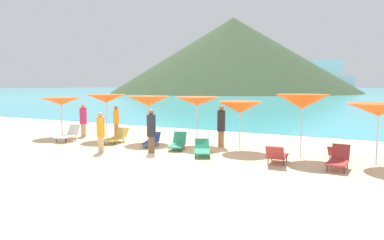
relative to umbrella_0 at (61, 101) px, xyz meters
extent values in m
cube|color=beige|center=(7.50, 8.12, -2.05)|extent=(50.00, 100.00, 0.30)
cube|color=#38B7CC|center=(7.50, 226.06, -1.89)|extent=(650.00, 440.00, 0.02)
cone|color=#384C2D|center=(-33.50, 113.28, 12.31)|extent=(93.03, 93.03, 28.42)
cylinder|color=silver|center=(0.00, 0.00, -0.90)|extent=(0.06, 0.06, 2.00)
cone|color=#EF5614|center=(0.00, 0.00, 0.00)|extent=(2.21, 2.21, 0.39)
sphere|color=silver|center=(0.00, 0.00, 0.13)|extent=(0.07, 0.07, 0.07)
cylinder|color=silver|center=(2.79, 0.42, -0.81)|extent=(0.06, 0.06, 2.18)
cone|color=#EF5614|center=(2.79, 0.42, 0.18)|extent=(2.09, 2.09, 0.41)
sphere|color=silver|center=(2.79, 0.42, 0.31)|extent=(0.07, 0.07, 0.07)
cylinder|color=silver|center=(5.19, 0.74, -0.84)|extent=(0.05, 0.05, 2.11)
cone|color=#EF5614|center=(5.19, 0.74, 0.09)|extent=(2.20, 2.20, 0.48)
sphere|color=silver|center=(5.19, 0.74, 0.24)|extent=(0.07, 0.07, 0.07)
cylinder|color=silver|center=(7.70, 1.05, -0.84)|extent=(0.05, 0.05, 2.12)
cone|color=#EF5614|center=(7.70, 1.05, 0.12)|extent=(2.29, 2.29, 0.39)
sphere|color=silver|center=(7.70, 1.05, 0.25)|extent=(0.07, 0.07, 0.07)
cylinder|color=silver|center=(9.92, 0.71, -0.92)|extent=(0.04, 0.04, 1.95)
cone|color=#EF5614|center=(9.92, 0.71, -0.07)|extent=(1.95, 1.95, 0.49)
sphere|color=silver|center=(9.92, 0.71, 0.08)|extent=(0.07, 0.07, 0.07)
cylinder|color=silver|center=(12.56, 0.18, -0.76)|extent=(0.05, 0.05, 2.28)
cone|color=#EF5614|center=(12.56, 0.18, 0.25)|extent=(1.97, 1.97, 0.55)
sphere|color=silver|center=(12.56, 0.18, 0.41)|extent=(0.07, 0.07, 0.07)
cylinder|color=silver|center=(15.11, 0.12, -0.89)|extent=(0.05, 0.05, 2.03)
cone|color=#EF5614|center=(15.11, 0.12, 0.02)|extent=(2.31, 2.31, 0.42)
sphere|color=silver|center=(15.11, 0.12, 0.16)|extent=(0.07, 0.07, 0.07)
cube|color=#D8BF4C|center=(4.05, -0.56, -1.69)|extent=(0.81, 1.33, 0.05)
cube|color=#D8BF4C|center=(3.93, 0.24, -1.48)|extent=(0.65, 0.49, 0.46)
cylinder|color=#333338|center=(3.85, -1.00, -1.81)|extent=(0.04, 0.04, 0.18)
cylinder|color=#333338|center=(4.38, -0.91, -1.81)|extent=(0.04, 0.04, 0.18)
cylinder|color=#333338|center=(3.72, -0.13, -1.81)|extent=(0.04, 0.04, 0.18)
cylinder|color=#333338|center=(4.24, -0.05, -1.81)|extent=(0.04, 0.04, 0.18)
cube|color=#A53333|center=(12.00, -1.10, -1.65)|extent=(0.72, 1.12, 0.05)
cube|color=#A53333|center=(12.06, -1.76, -1.42)|extent=(0.62, 0.36, 0.48)
cylinder|color=#333338|center=(12.24, -0.75, -1.79)|extent=(0.04, 0.04, 0.23)
cylinder|color=#333338|center=(11.71, -0.80, -1.79)|extent=(0.04, 0.04, 0.23)
cylinder|color=#333338|center=(12.31, -1.50, -1.79)|extent=(0.04, 0.04, 0.23)
cylinder|color=#333338|center=(11.77, -1.54, -1.79)|extent=(0.04, 0.04, 0.23)
cube|color=#A53333|center=(13.99, -1.34, -1.65)|extent=(0.66, 1.06, 0.05)
cube|color=#A53333|center=(14.03, -0.71, -1.39)|extent=(0.58, 0.32, 0.52)
cylinder|color=#333338|center=(13.72, -1.64, -1.79)|extent=(0.04, 0.04, 0.23)
cylinder|color=#333338|center=(14.23, -1.67, -1.79)|extent=(0.04, 0.04, 0.23)
cylinder|color=#333338|center=(13.76, -0.92, -1.79)|extent=(0.04, 0.04, 0.23)
cylinder|color=#333338|center=(14.27, -0.95, -1.79)|extent=(0.04, 0.04, 0.23)
cube|color=#268C66|center=(9.14, -1.39, -1.70)|extent=(1.01, 1.22, 0.05)
cube|color=#268C66|center=(8.83, -0.76, -1.51)|extent=(0.68, 0.59, 0.40)
cylinder|color=#333338|center=(9.06, -1.79, -1.81)|extent=(0.04, 0.04, 0.18)
cylinder|color=#333338|center=(9.52, -1.56, -1.81)|extent=(0.04, 0.04, 0.18)
cylinder|color=#333338|center=(8.73, -1.13, -1.81)|extent=(0.04, 0.04, 0.18)
cylinder|color=#333338|center=(9.19, -0.90, -1.81)|extent=(0.04, 0.04, 0.18)
cube|color=#1E478C|center=(6.15, -0.50, -1.69)|extent=(0.94, 1.27, 0.05)
cube|color=#1E478C|center=(5.87, 0.21, -1.53)|extent=(0.65, 0.59, 0.37)
cylinder|color=#333338|center=(6.06, -0.92, -1.81)|extent=(0.04, 0.04, 0.18)
cylinder|color=#333338|center=(6.50, -0.75, -1.81)|extent=(0.04, 0.04, 0.18)
cylinder|color=#333338|center=(5.77, -0.18, -1.81)|extent=(0.04, 0.04, 0.18)
cylinder|color=#333338|center=(6.21, 0.00, -1.81)|extent=(0.04, 0.04, 0.18)
cube|color=#268C66|center=(7.57, -0.66, -1.71)|extent=(0.91, 1.23, 0.05)
cube|color=#268C66|center=(7.35, 0.02, -1.47)|extent=(0.66, 0.53, 0.51)
cylinder|color=#333338|center=(7.44, -1.06, -1.82)|extent=(0.04, 0.04, 0.16)
cylinder|color=#333338|center=(7.92, -0.90, -1.82)|extent=(0.04, 0.04, 0.16)
cylinder|color=#333338|center=(7.20, -0.33, -1.82)|extent=(0.04, 0.04, 0.16)
cylinder|color=#333338|center=(7.68, -0.17, -1.82)|extent=(0.04, 0.04, 0.16)
cube|color=white|center=(1.69, -1.32, -1.64)|extent=(0.76, 1.10, 0.05)
cube|color=white|center=(1.59, -0.68, -1.38)|extent=(0.63, 0.41, 0.54)
cylinder|color=#333338|center=(1.47, -1.67, -1.78)|extent=(0.04, 0.04, 0.24)
cylinder|color=#333338|center=(1.99, -1.59, -1.78)|extent=(0.04, 0.04, 0.24)
cylinder|color=#333338|center=(1.37, -0.96, -1.78)|extent=(0.04, 0.04, 0.24)
cylinder|color=#333338|center=(1.88, -0.88, -1.78)|extent=(0.04, 0.04, 0.24)
cube|color=#A53333|center=(13.84, 0.93, -1.71)|extent=(0.62, 1.31, 0.05)
cube|color=#A53333|center=(13.79, 0.14, -1.54)|extent=(0.52, 0.39, 0.37)
cylinder|color=#333338|center=(14.09, 1.33, -1.82)|extent=(0.04, 0.04, 0.17)
cylinder|color=#333338|center=(13.65, 1.36, -1.82)|extent=(0.04, 0.04, 0.17)
cylinder|color=#333338|center=(14.03, 0.44, -1.82)|extent=(0.04, 0.04, 0.17)
cylinder|color=#333338|center=(13.58, 0.47, -1.82)|extent=(0.04, 0.04, 0.17)
cylinder|color=brown|center=(6.96, -1.65, -1.56)|extent=(0.27, 0.27, 0.68)
cylinder|color=#26262D|center=(6.96, -1.65, -0.77)|extent=(0.36, 0.36, 0.89)
sphere|color=brown|center=(6.96, -1.65, -0.23)|extent=(0.22, 0.22, 0.22)
cylinder|color=#DBAA84|center=(1.02, 0.56, -1.56)|extent=(0.28, 0.28, 0.67)
cylinder|color=#D83372|center=(1.02, 0.56, -0.79)|extent=(0.37, 0.37, 0.88)
sphere|color=#DBAA84|center=(1.02, 0.56, -0.25)|extent=(0.22, 0.22, 0.22)
cylinder|color=#A3704C|center=(8.97, 0.92, -1.54)|extent=(0.27, 0.27, 0.71)
cylinder|color=#26262D|center=(8.97, 0.92, -0.72)|extent=(0.35, 0.35, 0.93)
sphere|color=#A3704C|center=(8.97, 0.92, -0.16)|extent=(0.23, 0.23, 0.23)
cylinder|color=#A3704C|center=(2.43, 1.59, -1.58)|extent=(0.23, 0.23, 0.63)
cylinder|color=orange|center=(2.43, 1.59, -0.86)|extent=(0.31, 0.31, 0.82)
sphere|color=#A3704C|center=(2.43, 1.59, -0.35)|extent=(0.21, 0.21, 0.21)
cylinder|color=#DBAA84|center=(5.00, -2.46, -1.58)|extent=(0.24, 0.24, 0.64)
cylinder|color=orange|center=(5.00, -2.46, -0.85)|extent=(0.32, 0.32, 0.83)
sphere|color=#DBAA84|center=(5.00, -2.46, -0.35)|extent=(0.21, 0.21, 0.21)
cube|color=white|center=(-24.15, 219.34, 2.29)|extent=(57.83, 18.41, 8.35)
cube|color=white|center=(-24.15, 219.34, 11.58)|extent=(43.48, 14.47, 10.22)
cylinder|color=red|center=(-31.19, 218.22, 18.19)|extent=(3.35, 3.35, 3.00)
camera|label=1|loc=(14.92, -13.31, 0.85)|focal=32.47mm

